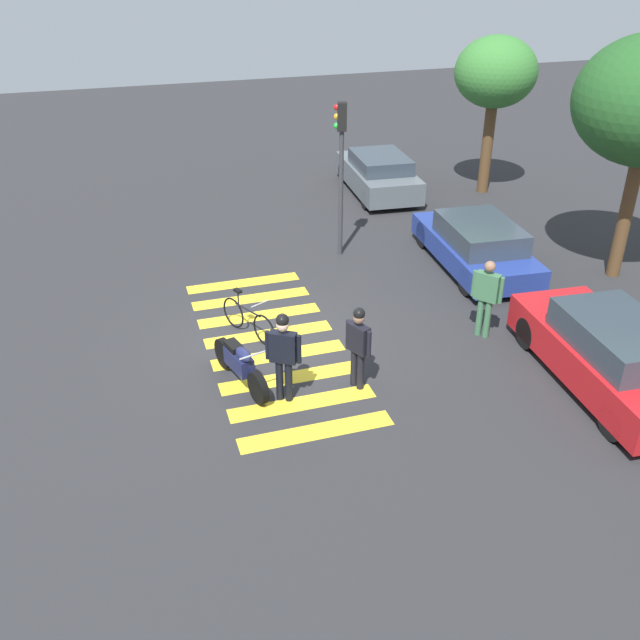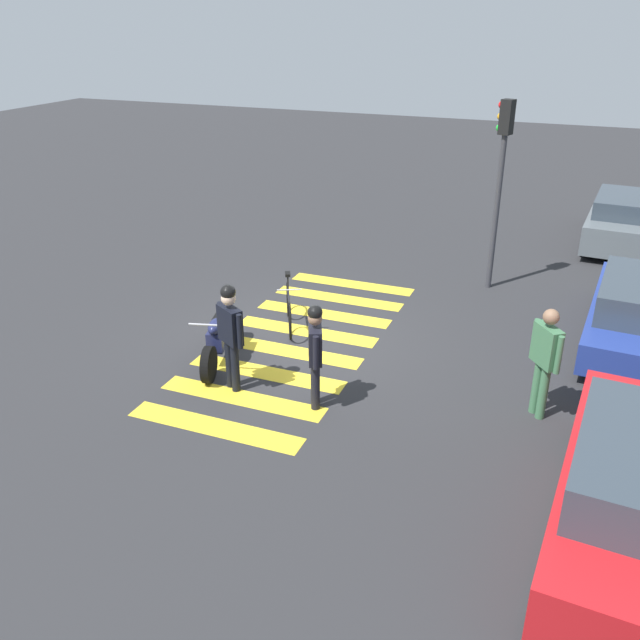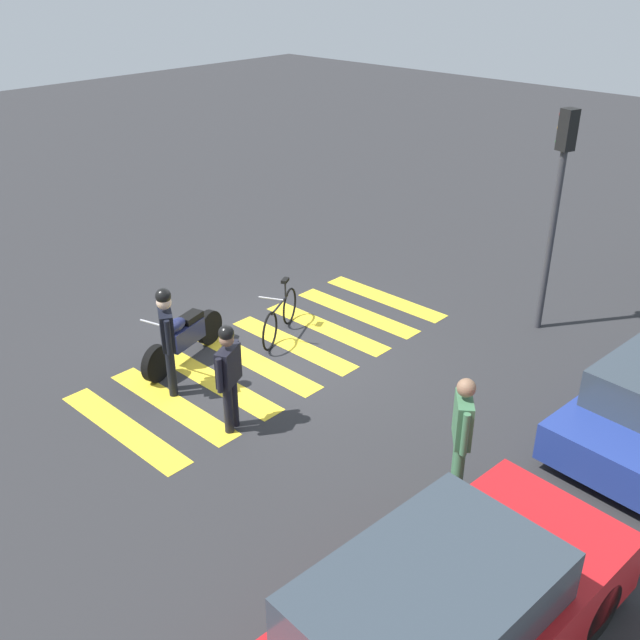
{
  "view_description": "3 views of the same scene",
  "coord_description": "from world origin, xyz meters",
  "px_view_note": "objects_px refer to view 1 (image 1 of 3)",
  "views": [
    {
      "loc": [
        12.66,
        -2.9,
        7.86
      ],
      "look_at": [
        0.52,
        0.89,
        0.74
      ],
      "focal_mm": 39.34,
      "sensor_mm": 36.0,
      "label": 1
    },
    {
      "loc": [
        10.56,
        4.67,
        5.74
      ],
      "look_at": [
        0.81,
        0.78,
        0.92
      ],
      "focal_mm": 37.98,
      "sensor_mm": 36.0,
      "label": 2
    },
    {
      "loc": [
        7.67,
        8.3,
        6.42
      ],
      "look_at": [
        0.04,
        1.15,
        1.09
      ],
      "focal_mm": 40.67,
      "sensor_mm": 36.0,
      "label": 3
    }
  ],
  "objects_px": {
    "officer_on_foot": "(358,343)",
    "traffic_light_pole": "(341,155)",
    "car_blue_hatchback": "(476,245)",
    "officer_by_motorcycle": "(283,351)",
    "car_red_convertible": "(609,354)",
    "pedestrian_bystander": "(487,293)",
    "leaning_bicycle": "(248,320)",
    "car_grey_coupe": "(378,174)",
    "police_motorcycle": "(240,364)"
  },
  "relations": [
    {
      "from": "police_motorcycle",
      "to": "car_grey_coupe",
      "type": "xyz_separation_m",
      "value": [
        -9.83,
        6.76,
        0.21
      ]
    },
    {
      "from": "car_grey_coupe",
      "to": "car_red_convertible",
      "type": "bearing_deg",
      "value": 0.17
    },
    {
      "from": "pedestrian_bystander",
      "to": "car_red_convertible",
      "type": "bearing_deg",
      "value": 29.11
    },
    {
      "from": "car_grey_coupe",
      "to": "car_red_convertible",
      "type": "xyz_separation_m",
      "value": [
        11.99,
        0.04,
        0.05
      ]
    },
    {
      "from": "officer_on_foot",
      "to": "car_grey_coupe",
      "type": "xyz_separation_m",
      "value": [
        -10.6,
        4.61,
        -0.33
      ]
    },
    {
      "from": "officer_on_foot",
      "to": "traffic_light_pole",
      "type": "height_order",
      "value": "traffic_light_pole"
    },
    {
      "from": "car_grey_coupe",
      "to": "officer_on_foot",
      "type": "bearing_deg",
      "value": -23.5
    },
    {
      "from": "officer_by_motorcycle",
      "to": "car_blue_hatchback",
      "type": "distance_m",
      "value": 7.66
    },
    {
      "from": "car_red_convertible",
      "to": "car_blue_hatchback",
      "type": "bearing_deg",
      "value": 177.79
    },
    {
      "from": "car_blue_hatchback",
      "to": "officer_by_motorcycle",
      "type": "bearing_deg",
      "value": -55.85
    },
    {
      "from": "officer_by_motorcycle",
      "to": "traffic_light_pole",
      "type": "distance_m",
      "value": 7.15
    },
    {
      "from": "leaning_bicycle",
      "to": "pedestrian_bystander",
      "type": "bearing_deg",
      "value": 72.63
    },
    {
      "from": "leaning_bicycle",
      "to": "car_grey_coupe",
      "type": "relative_size",
      "value": 0.38
    },
    {
      "from": "traffic_light_pole",
      "to": "pedestrian_bystander",
      "type": "bearing_deg",
      "value": 16.96
    },
    {
      "from": "pedestrian_bystander",
      "to": "car_blue_hatchback",
      "type": "xyz_separation_m",
      "value": [
        -3.26,
        1.57,
        -0.4
      ]
    },
    {
      "from": "leaning_bicycle",
      "to": "police_motorcycle",
      "type": "bearing_deg",
      "value": -17.0
    },
    {
      "from": "police_motorcycle",
      "to": "car_blue_hatchback",
      "type": "distance_m",
      "value": 7.85
    },
    {
      "from": "officer_on_foot",
      "to": "car_red_convertible",
      "type": "relative_size",
      "value": 0.37
    },
    {
      "from": "officer_by_motorcycle",
      "to": "officer_on_foot",
      "type": "bearing_deg",
      "value": 90.1
    },
    {
      "from": "car_red_convertible",
      "to": "leaning_bicycle",
      "type": "bearing_deg",
      "value": -122.3
    },
    {
      "from": "leaning_bicycle",
      "to": "officer_by_motorcycle",
      "type": "xyz_separation_m",
      "value": [
        2.57,
        0.14,
        0.69
      ]
    },
    {
      "from": "pedestrian_bystander",
      "to": "police_motorcycle",
      "type": "bearing_deg",
      "value": -87.28
    },
    {
      "from": "police_motorcycle",
      "to": "car_red_convertible",
      "type": "bearing_deg",
      "value": 72.39
    },
    {
      "from": "police_motorcycle",
      "to": "officer_on_foot",
      "type": "xyz_separation_m",
      "value": [
        0.77,
        2.15,
        0.54
      ]
    },
    {
      "from": "officer_by_motorcycle",
      "to": "pedestrian_bystander",
      "type": "xyz_separation_m",
      "value": [
        -1.03,
        4.77,
        -0.05
      ]
    },
    {
      "from": "car_blue_hatchback",
      "to": "car_red_convertible",
      "type": "bearing_deg",
      "value": -2.21
    },
    {
      "from": "car_blue_hatchback",
      "to": "traffic_light_pole",
      "type": "bearing_deg",
      "value": -120.93
    },
    {
      "from": "traffic_light_pole",
      "to": "officer_on_foot",
      "type": "bearing_deg",
      "value": -15.68
    },
    {
      "from": "officer_on_foot",
      "to": "traffic_light_pole",
      "type": "relative_size",
      "value": 0.42
    },
    {
      "from": "police_motorcycle",
      "to": "officer_on_foot",
      "type": "bearing_deg",
      "value": 70.28
    },
    {
      "from": "police_motorcycle",
      "to": "officer_by_motorcycle",
      "type": "relative_size",
      "value": 1.12
    },
    {
      "from": "leaning_bicycle",
      "to": "traffic_light_pole",
      "type": "relative_size",
      "value": 0.4
    },
    {
      "from": "police_motorcycle",
      "to": "pedestrian_bystander",
      "type": "xyz_separation_m",
      "value": [
        -0.26,
        5.45,
        0.58
      ]
    },
    {
      "from": "leaning_bicycle",
      "to": "pedestrian_bystander",
      "type": "xyz_separation_m",
      "value": [
        1.53,
        4.9,
        0.65
      ]
    },
    {
      "from": "officer_on_foot",
      "to": "car_red_convertible",
      "type": "bearing_deg",
      "value": 73.38
    },
    {
      "from": "car_blue_hatchback",
      "to": "traffic_light_pole",
      "type": "xyz_separation_m",
      "value": [
        -1.88,
        -3.13,
        2.12
      ]
    },
    {
      "from": "leaning_bicycle",
      "to": "car_red_convertible",
      "type": "distance_m",
      "value": 7.4
    },
    {
      "from": "officer_by_motorcycle",
      "to": "pedestrian_bystander",
      "type": "height_order",
      "value": "officer_by_motorcycle"
    },
    {
      "from": "officer_on_foot",
      "to": "car_grey_coupe",
      "type": "distance_m",
      "value": 11.57
    },
    {
      "from": "leaning_bicycle",
      "to": "car_blue_hatchback",
      "type": "relative_size",
      "value": 0.35
    },
    {
      "from": "car_grey_coupe",
      "to": "officer_by_motorcycle",
      "type": "bearing_deg",
      "value": -29.82
    },
    {
      "from": "car_red_convertible",
      "to": "pedestrian_bystander",
      "type": "bearing_deg",
      "value": -150.89
    },
    {
      "from": "officer_on_foot",
      "to": "car_grey_coupe",
      "type": "bearing_deg",
      "value": 156.5
    },
    {
      "from": "officer_on_foot",
      "to": "car_blue_hatchback",
      "type": "relative_size",
      "value": 0.38
    },
    {
      "from": "police_motorcycle",
      "to": "officer_on_foot",
      "type": "height_order",
      "value": "officer_on_foot"
    },
    {
      "from": "pedestrian_bystander",
      "to": "officer_by_motorcycle",
      "type": "bearing_deg",
      "value": -77.78
    },
    {
      "from": "pedestrian_bystander",
      "to": "officer_on_foot",
      "type": "bearing_deg",
      "value": -72.66
    },
    {
      "from": "car_grey_coupe",
      "to": "police_motorcycle",
      "type": "bearing_deg",
      "value": -34.52
    },
    {
      "from": "officer_on_foot",
      "to": "officer_by_motorcycle",
      "type": "bearing_deg",
      "value": -89.9
    },
    {
      "from": "car_grey_coupe",
      "to": "leaning_bicycle",
      "type": "bearing_deg",
      "value": -37.7
    }
  ]
}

